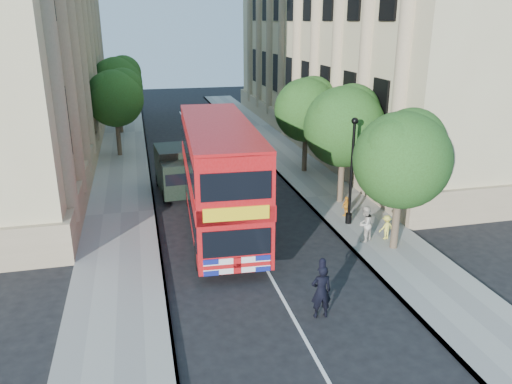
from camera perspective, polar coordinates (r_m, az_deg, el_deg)
ground at (r=18.06m, az=3.31°, el=-12.48°), size 120.00×120.00×0.00m
pavement_right at (r=28.37m, az=8.66°, el=-0.48°), size 3.50×80.00×0.12m
pavement_left at (r=26.45m, az=-15.16°, el=-2.41°), size 3.50×80.00×0.12m
building_right at (r=42.85m, az=12.52°, el=18.03°), size 12.00×38.00×18.00m
tree_right_near at (r=21.22m, az=16.44°, el=4.11°), size 4.00×4.00×6.08m
tree_right_mid at (r=26.40m, az=10.10°, el=7.85°), size 4.20×4.20×6.37m
tree_right_far at (r=31.93m, az=5.81°, el=9.71°), size 4.00×4.00×6.15m
tree_left_far at (r=37.10m, az=-15.79°, el=10.61°), size 4.00×4.00×6.30m
tree_left_back at (r=45.01m, az=-15.55°, el=12.33°), size 4.20×4.20×6.65m
lamp_post at (r=23.84m, az=10.83°, el=1.81°), size 0.32×0.32×5.16m
double_decker_bus at (r=22.92m, az=-4.20°, el=2.10°), size 3.46×11.01×5.02m
box_van at (r=28.84m, az=-9.27°, el=2.27°), size 2.09×4.53×2.53m
police_constable at (r=16.92m, az=7.45°, el=-11.21°), size 0.71×0.48×1.91m
woman_pedestrian at (r=22.52m, az=12.34°, el=-3.59°), size 1.00×0.96×1.63m
child_a at (r=25.33m, az=10.28°, el=-1.61°), size 0.65×0.48×1.02m
child_b at (r=23.08m, az=14.67°, el=-3.91°), size 0.79×0.55×1.12m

